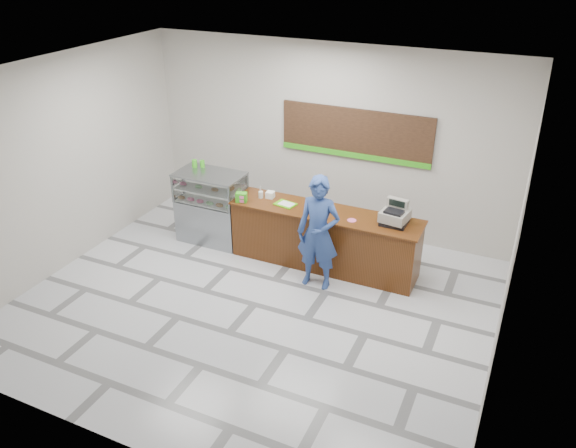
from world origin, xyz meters
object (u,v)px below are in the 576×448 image
at_px(sales_counter, 324,239).
at_px(customer, 318,233).
at_px(cash_register, 395,215).
at_px(display_case, 212,207).
at_px(serving_tray, 286,204).

relative_size(sales_counter, customer, 1.72).
xyz_separation_m(sales_counter, cash_register, (1.15, 0.06, 0.66)).
bearing_deg(display_case, cash_register, 1.10).
distance_m(display_case, customer, 2.43).
xyz_separation_m(serving_tray, customer, (0.83, -0.57, -0.09)).
distance_m(cash_register, serving_tray, 1.87).
bearing_deg(customer, cash_register, 30.92).
bearing_deg(sales_counter, customer, -78.46).
xyz_separation_m(display_case, cash_register, (3.37, 0.06, 0.50)).
relative_size(serving_tray, customer, 0.20).
distance_m(sales_counter, customer, 0.75).
bearing_deg(display_case, serving_tray, -1.31).
bearing_deg(serving_tray, customer, -23.54).
bearing_deg(display_case, sales_counter, 0.01).
distance_m(cash_register, customer, 1.25).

